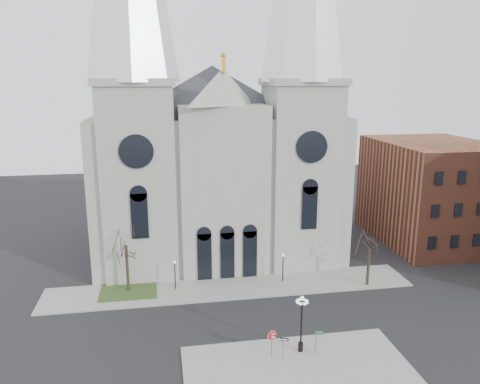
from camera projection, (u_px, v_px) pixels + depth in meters
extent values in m
plane|color=black|center=(250.00, 342.00, 40.77)|extent=(160.00, 160.00, 0.00)
cube|color=gray|center=(300.00, 372.00, 36.46)|extent=(18.00, 10.00, 0.14)
cube|color=gray|center=(231.00, 287.00, 51.29)|extent=(40.00, 6.00, 0.14)
cube|color=#2F471E|center=(129.00, 291.00, 50.42)|extent=(6.00, 5.00, 0.18)
cube|color=#9D9B92|center=(214.00, 180.00, 63.53)|extent=(30.00, 24.00, 18.00)
pyramid|color=#2D3035|center=(212.00, 65.00, 59.98)|extent=(33.00, 26.40, 6.00)
cube|color=#9D9B92|center=(140.00, 181.00, 53.35)|extent=(8.00, 8.00, 22.00)
cylinder|color=black|center=(136.00, 151.00, 48.52)|extent=(3.60, 0.30, 3.60)
cube|color=#9D9B92|center=(300.00, 175.00, 56.49)|extent=(8.00, 8.00, 22.00)
cylinder|color=black|center=(312.00, 147.00, 51.67)|extent=(3.60, 0.30, 3.60)
cube|color=#9D9B92|center=(224.00, 191.00, 53.78)|extent=(10.00, 5.00, 19.50)
pyramid|color=#9D9B92|center=(223.00, 87.00, 51.00)|extent=(11.00, 5.00, 4.00)
cube|color=brown|center=(431.00, 192.00, 65.14)|extent=(14.00, 18.00, 14.00)
cylinder|color=black|center=(127.00, 269.00, 49.82)|extent=(0.32, 0.32, 5.25)
cylinder|color=black|center=(368.00, 268.00, 51.37)|extent=(0.32, 0.32, 4.20)
cylinder|color=black|center=(175.00, 276.00, 50.40)|extent=(0.12, 0.12, 3.00)
sphere|color=white|center=(175.00, 262.00, 50.02)|extent=(0.32, 0.32, 0.32)
cylinder|color=black|center=(283.00, 269.00, 52.39)|extent=(0.12, 0.12, 3.00)
sphere|color=white|center=(283.00, 255.00, 52.01)|extent=(0.32, 0.32, 0.32)
cylinder|color=slate|center=(272.00, 344.00, 38.13)|extent=(0.09, 0.09, 2.29)
cylinder|color=red|center=(272.00, 335.00, 37.94)|extent=(0.80, 0.10, 0.80)
cylinder|color=white|center=(272.00, 335.00, 37.94)|extent=(0.86, 0.09, 0.86)
cube|color=white|center=(272.00, 334.00, 37.91)|extent=(0.44, 0.05, 0.10)
cube|color=white|center=(272.00, 337.00, 37.98)|extent=(0.50, 0.06, 0.10)
cylinder|color=black|center=(301.00, 327.00, 38.68)|extent=(0.15, 0.15, 4.42)
cylinder|color=black|center=(301.00, 347.00, 39.12)|extent=(0.42, 0.42, 0.77)
sphere|color=white|center=(302.00, 298.00, 38.06)|extent=(0.31, 0.31, 0.31)
cylinder|color=slate|center=(283.00, 347.00, 38.03)|extent=(0.08, 0.08, 1.92)
cube|color=black|center=(283.00, 339.00, 37.86)|extent=(0.81, 0.30, 0.27)
cylinder|color=slate|center=(316.00, 342.00, 38.65)|extent=(0.09, 0.09, 2.11)
cube|color=#0C5524|center=(320.00, 332.00, 38.41)|extent=(0.58, 0.18, 0.14)
cube|color=#0C5524|center=(320.00, 334.00, 38.46)|extent=(0.58, 0.18, 0.14)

